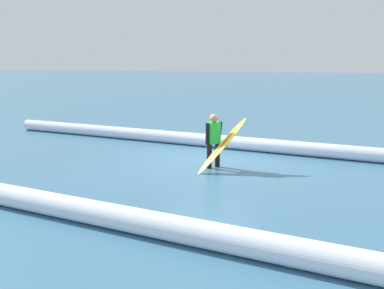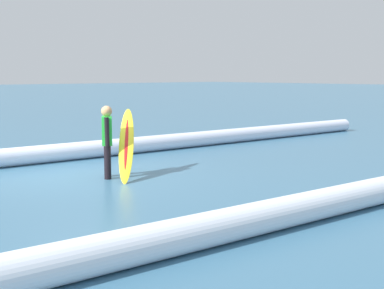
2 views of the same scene
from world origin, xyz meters
TOP-DOWN VIEW (x-y plane):
  - ground_plane at (0.00, 0.00)m, footprint 192.26×192.26m
  - surfer at (-0.36, 0.61)m, footprint 0.35×0.54m
  - surfboard at (-0.69, 0.81)m, footprint 1.17×1.36m
  - wave_crest_foreground at (-1.48, -1.90)m, footprint 21.15×1.51m
  - wave_crest_midground at (-2.37, 5.44)m, footprint 21.81×1.88m

SIDE VIEW (x-z plane):
  - ground_plane at x=0.00m, z-range 0.00..0.00m
  - wave_crest_foreground at x=-1.48m, z-range 0.00..0.43m
  - wave_crest_midground at x=-2.37m, z-range 0.00..0.44m
  - surfboard at x=-0.69m, z-range -0.01..1.37m
  - surfer at x=-0.36m, z-range 0.09..1.56m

